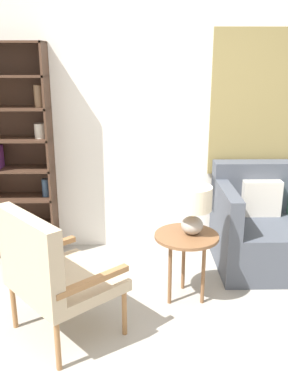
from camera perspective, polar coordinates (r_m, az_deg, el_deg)
ground_plane at (r=2.85m, az=0.26°, el=-24.09°), size 14.00×14.00×0.00m
wall_back at (r=4.18m, az=0.53°, el=10.29°), size 6.40×0.08×2.70m
armchair at (r=2.97m, az=-12.49°, el=-10.02°), size 0.91×0.92×0.95m
side_table at (r=3.40m, az=5.67°, el=-6.68°), size 0.51×0.51×0.56m
table_lamp at (r=3.31m, az=6.54°, el=-1.59°), size 0.29×0.29×0.39m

